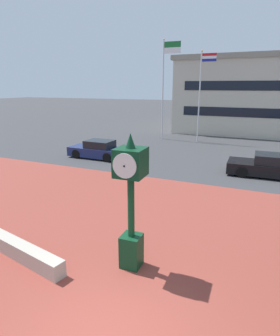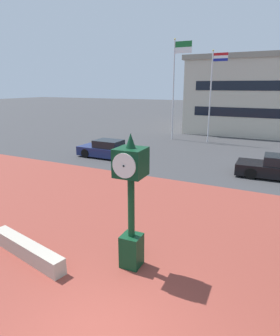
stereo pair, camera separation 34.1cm
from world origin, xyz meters
name	(u,v)px [view 2 (the right image)]	position (x,y,z in m)	size (l,w,h in m)	color
plaza_brick_paving	(162,258)	(0.00, 3.33, 0.00)	(44.00, 14.65, 0.01)	brown
planter_wall	(27,250)	(-3.67, 1.56, 0.25)	(3.20, 0.40, 0.50)	#ADA393
street_clock	(131,198)	(-0.66, 2.62, 2.10)	(0.79, 0.87, 3.86)	#0C381E
car_street_near	(107,150)	(-8.53, 13.47, 0.57)	(4.16, 1.83, 1.28)	navy
car_street_mid	(280,168)	(2.83, 13.68, 0.57)	(4.59, 2.08, 1.28)	black
flagpole_primary	(176,81)	(-6.81, 22.70, 5.41)	(1.67, 0.14, 9.11)	silver
flagpole_secondary	(212,92)	(-3.40, 22.70, 4.52)	(1.35, 0.14, 7.99)	silver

